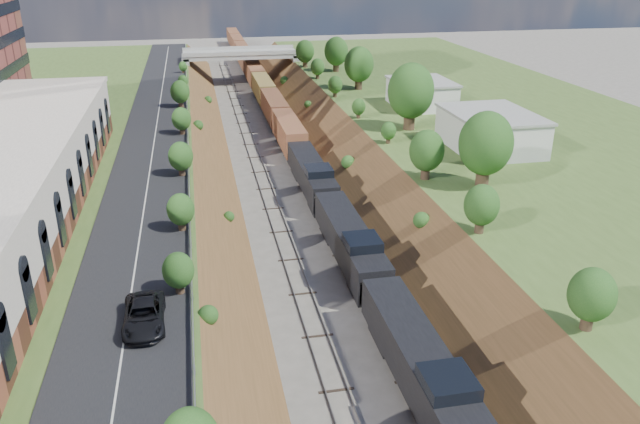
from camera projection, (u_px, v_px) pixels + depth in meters
platform_right at (526, 145)px, 83.81m from camera, size 44.00×180.00×5.00m
embankment_left at (195, 185)px, 76.71m from camera, size 10.00×180.00×10.00m
embankment_right at (368, 173)px, 80.75m from camera, size 10.00×180.00×10.00m
rail_left_track at (263, 180)px, 78.22m from camera, size 1.58×180.00×0.18m
rail_right_track at (304, 177)px, 79.17m from camera, size 1.58×180.00×0.18m
road at (153, 148)px, 73.93m from camera, size 8.00×180.00×0.10m
guardrail at (188, 142)px, 74.31m from camera, size 0.10×171.00×0.70m
overpass at (241, 61)px, 132.84m from camera, size 24.50×8.30×7.40m
white_building_near at (490, 132)px, 73.10m from camera, size 9.00×12.00×4.00m
white_building_far at (421, 94)px, 92.96m from camera, size 8.00×10.00×3.60m
tree_right_large at (486, 144)px, 60.14m from camera, size 5.25×5.25×7.61m
tree_left_crest at (184, 301)px, 37.70m from camera, size 2.45×2.45×3.55m
freight_train at (264, 89)px, 116.83m from camera, size 2.94×181.75×4.55m
suv at (144, 315)px, 38.48m from camera, size 2.58×5.42×1.49m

